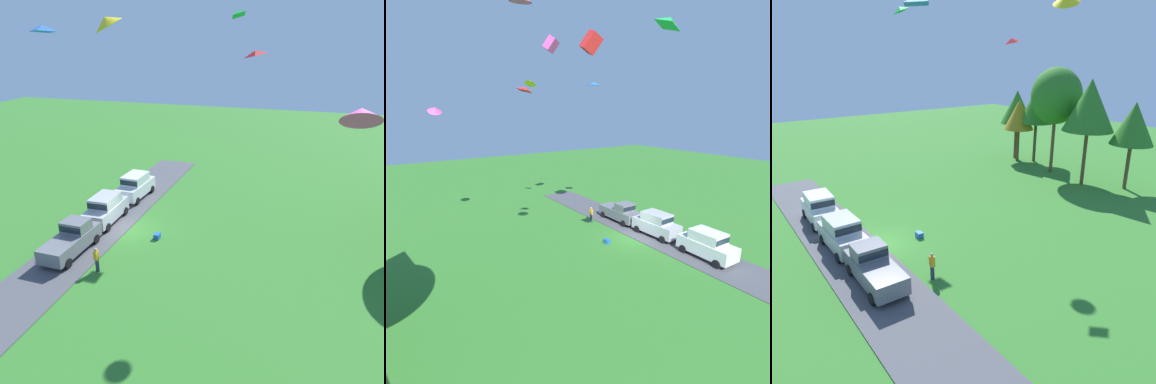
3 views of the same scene
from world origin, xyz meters
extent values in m
plane|color=#337528|center=(0.00, 0.00, 0.00)|extent=(120.00, 120.00, 0.00)
cube|color=#4C4C51|center=(0.00, -2.22, 0.03)|extent=(36.00, 4.40, 0.06)
cube|color=white|center=(-6.17, -2.28, 0.95)|extent=(4.66, 2.05, 1.10)
cube|color=white|center=(-6.17, -2.28, 1.92)|extent=(2.66, 1.85, 0.84)
cube|color=#19232D|center=(-6.17, -2.28, 1.92)|extent=(2.71, 1.81, 0.46)
cylinder|color=black|center=(-7.77, -3.12, 0.40)|extent=(0.69, 0.26, 0.68)
cylinder|color=black|center=(-7.70, -1.32, 0.40)|extent=(0.69, 0.26, 0.68)
cylinder|color=black|center=(-4.64, -3.23, 0.40)|extent=(0.69, 0.26, 0.68)
cylinder|color=black|center=(-4.58, -1.43, 0.40)|extent=(0.69, 0.26, 0.68)
cube|color=#B7B7BC|center=(-0.73, -2.34, 0.95)|extent=(4.65, 2.02, 1.10)
cube|color=#B7B7BC|center=(-0.73, -2.34, 1.92)|extent=(2.64, 1.83, 0.84)
cube|color=#19232D|center=(-0.73, -2.34, 1.92)|extent=(2.70, 1.79, 0.46)
cylinder|color=black|center=(-2.27, -3.28, 0.40)|extent=(0.69, 0.26, 0.68)
cylinder|color=black|center=(-2.32, -1.48, 0.40)|extent=(0.69, 0.26, 0.68)
cylinder|color=black|center=(0.86, -3.20, 0.40)|extent=(0.69, 0.26, 0.68)
cylinder|color=black|center=(0.81, -1.40, 0.40)|extent=(0.69, 0.26, 0.68)
cube|color=slate|center=(4.38, -2.22, 0.90)|extent=(5.02, 1.94, 1.00)
cube|color=slate|center=(3.58, -2.21, 1.80)|extent=(1.52, 1.77, 0.80)
cube|color=#19232D|center=(3.58, -2.21, 1.80)|extent=(1.54, 1.74, 0.44)
cylinder|color=black|center=(2.67, -3.11, 0.40)|extent=(0.68, 0.25, 0.68)
cylinder|color=black|center=(2.69, -1.30, 0.40)|extent=(0.68, 0.25, 0.68)
cylinder|color=black|center=(6.07, -3.14, 0.40)|extent=(0.68, 0.25, 0.68)
cylinder|color=black|center=(6.09, -1.33, 0.40)|extent=(0.68, 0.25, 0.68)
cylinder|color=#2D334C|center=(5.76, 0.65, 0.44)|extent=(0.24, 0.24, 0.88)
cube|color=orange|center=(5.76, 0.65, 1.18)|extent=(0.36, 0.22, 0.60)
sphere|color=tan|center=(5.76, 0.65, 1.60)|extent=(0.22, 0.22, 0.22)
cylinder|color=brown|center=(-12.24, 23.83, 2.22)|extent=(0.36, 0.36, 4.44)
cone|color=#2D7023|center=(-12.24, 23.83, 6.43)|extent=(3.99, 3.99, 3.99)
cylinder|color=brown|center=(-10.91, 22.97, 1.98)|extent=(0.36, 0.36, 3.96)
cone|color=olive|center=(-10.91, 22.97, 5.74)|extent=(3.56, 3.56, 3.56)
cylinder|color=brown|center=(-9.55, 24.51, 2.40)|extent=(0.36, 0.36, 4.79)
cone|color=#2D7023|center=(-9.55, 24.51, 6.95)|extent=(4.31, 4.31, 4.31)
cylinder|color=brown|center=(-5.15, 22.68, 2.97)|extent=(0.36, 0.36, 5.94)
ellipsoid|color=#2D7023|center=(-5.15, 22.68, 8.35)|extent=(5.35, 5.35, 5.88)
cylinder|color=brown|center=(-0.39, 22.02, 2.72)|extent=(0.36, 0.36, 5.45)
cone|color=#2D7023|center=(-0.39, 22.02, 7.90)|extent=(4.90, 4.90, 4.90)
cylinder|color=brown|center=(2.97, 24.30, 2.20)|extent=(0.36, 0.36, 4.41)
cone|color=#2D7023|center=(2.97, 24.30, 6.39)|extent=(3.97, 3.97, 3.97)
cube|color=blue|center=(0.59, 2.66, 0.20)|extent=(0.56, 0.40, 0.40)
pyramid|color=red|center=(2.08, 9.43, 13.23)|extent=(0.78, 1.07, 0.49)
pyramid|color=blue|center=(6.75, -0.28, 14.41)|extent=(1.28, 1.25, 0.36)
pyramid|color=green|center=(-8.09, 6.37, 15.84)|extent=(1.42, 1.45, 0.73)
camera|label=1|loc=(23.50, 12.64, 13.85)|focal=35.00mm
camera|label=2|loc=(-18.85, 19.01, 11.66)|focal=28.00mm
camera|label=3|loc=(22.09, -8.78, 12.14)|focal=35.00mm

